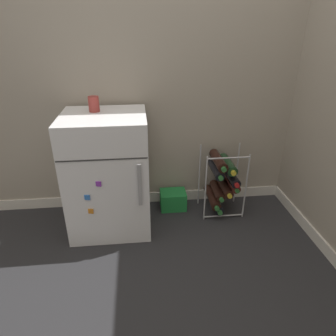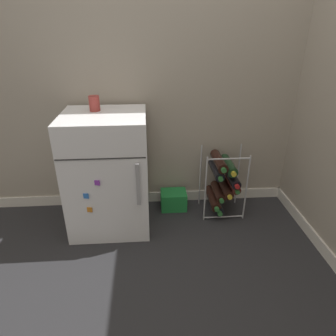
{
  "view_description": "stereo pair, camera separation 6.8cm",
  "coord_description": "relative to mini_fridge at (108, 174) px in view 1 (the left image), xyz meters",
  "views": [
    {
      "loc": [
        -0.27,
        -1.64,
        1.44
      ],
      "look_at": [
        -0.06,
        0.39,
        0.44
      ],
      "focal_mm": 32.0,
      "sensor_mm": 36.0,
      "label": 1
    },
    {
      "loc": [
        -0.2,
        -1.65,
        1.44
      ],
      "look_at": [
        -0.06,
        0.39,
        0.44
      ],
      "focal_mm": 32.0,
      "sensor_mm": 36.0,
      "label": 2
    }
  ],
  "objects": [
    {
      "name": "fridge_top_cup",
      "position": [
        -0.06,
        0.09,
        0.5
      ],
      "size": [
        0.07,
        0.07,
        0.1
      ],
      "color": "maroon",
      "rests_on": "mini_fridge"
    },
    {
      "name": "wine_rack",
      "position": [
        0.89,
        0.09,
        -0.16
      ],
      "size": [
        0.34,
        0.33,
        0.56
      ],
      "color": "#B2B2B7",
      "rests_on": "ground_plane"
    },
    {
      "name": "mini_fridge",
      "position": [
        0.0,
        0.0,
        0.0
      ],
      "size": [
        0.58,
        0.54,
        0.89
      ],
      "color": "white",
      "rests_on": "ground_plane"
    },
    {
      "name": "soda_box",
      "position": [
        0.5,
        0.17,
        -0.37
      ],
      "size": [
        0.21,
        0.17,
        0.15
      ],
      "color": "#1E7F38",
      "rests_on": "ground_plane"
    },
    {
      "name": "wall_back",
      "position": [
        0.5,
        0.33,
        0.8
      ],
      "size": [
        6.96,
        0.07,
        2.5
      ],
      "color": "#9E9384",
      "rests_on": "ground_plane"
    },
    {
      "name": "ground_plane",
      "position": [
        0.5,
        -0.35,
        -0.44
      ],
      "size": [
        14.0,
        14.0,
        0.0
      ],
      "primitive_type": "plane",
      "color": "#28282B"
    }
  ]
}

